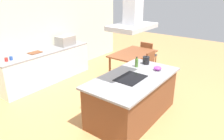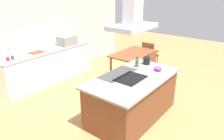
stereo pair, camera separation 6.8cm
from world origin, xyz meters
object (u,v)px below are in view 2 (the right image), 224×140
Objects in this scene: chair_facing_island at (154,66)px; coffee_mug_red at (8,59)px; chair_at_right_end at (149,54)px; range_hood at (133,14)px; tea_kettle at (147,60)px; coffee_mug_blue at (13,58)px; cutting_board at (36,52)px; cooktop at (131,78)px; mixing_bowl at (158,69)px; countertop_microwave at (67,40)px; olive_oil_bottle at (137,63)px; dining_table at (134,56)px.

coffee_mug_red is at bearing 138.92° from chair_facing_island.
chair_at_right_end is 0.99× the size of range_hood.
coffee_mug_blue is (-1.70, 2.71, -0.04)m from tea_kettle.
chair_facing_island is 2.50m from range_hood.
cutting_board is 3.45m from chair_at_right_end.
chair_at_right_end is (2.90, -1.82, -0.40)m from cutting_board.
coffee_mug_red is at bearing 107.68° from cooktop.
countertop_microwave reaches higher than mixing_bowl.
mixing_bowl is 1.42m from chair_facing_island.
coffee_mug_red is at bearing 120.24° from olive_oil_bottle.
range_hood is at bearing 162.56° from mixing_bowl.
cutting_board is (0.69, 0.05, -0.04)m from coffee_mug_blue.
coffee_mug_blue is 0.10× the size of range_hood.
cooktop is at bearing -149.44° from dining_table.
cutting_board reaches higher than dining_table.
mixing_bowl is at bearing -147.59° from chair_at_right_end.
cooktop is 2.19m from dining_table.
cutting_board is 0.38× the size of range_hood.
range_hood is (0.80, -2.88, 1.16)m from coffee_mug_blue.
cutting_board is at bearing 177.22° from countertop_microwave.
coffee_mug_red is (-1.82, 2.71, -0.04)m from tea_kettle.
mixing_bowl is at bearing -94.06° from countertop_microwave.
cutting_board reaches higher than chair_facing_island.
coffee_mug_blue is 3.20m from range_hood.
dining_table is (2.79, -1.77, -0.28)m from coffee_mug_red.
cooktop is at bearing -87.87° from cutting_board.
dining_table is 0.68m from chair_facing_island.
cooktop reaches higher than chair_at_right_end.
tea_kettle is 0.15× the size of dining_table.
range_hood is (0.00, 0.00, 1.20)m from cooktop.
cooktop is at bearing -166.73° from chair_facing_island.
mixing_bowl and coffee_mug_red have the same top height.
countertop_microwave is 5.56× the size of coffee_mug_blue.
coffee_mug_blue is (-0.80, 2.88, 0.04)m from cooktop.
tea_kettle is 0.41× the size of countertop_microwave.
chair_facing_island is (1.18, 0.66, -0.44)m from mixing_bowl.
tea_kettle is 2.95m from cutting_board.
tea_kettle is at bearing -69.86° from cutting_board.
dining_table is at bearing 30.56° from cooktop.
dining_table is (0.96, -1.77, -0.37)m from countertop_microwave.
coffee_mug_red reaches higher than chair_facing_island.
coffee_mug_blue is (0.12, 0.00, 0.00)m from coffee_mug_red.
chair_at_right_end is at bearing 21.70° from olive_oil_bottle.
coffee_mug_red is at bearing 154.50° from chair_at_right_end.
dining_table is at bearing 30.56° from range_hood.
coffee_mug_blue is 0.26× the size of cutting_board.
countertop_microwave is at bearing -2.78° from cutting_board.
tea_kettle is at bearing -56.09° from coffee_mug_red.
coffee_mug_red is 1.00× the size of coffee_mug_blue.
olive_oil_bottle is 0.26× the size of chair_at_right_end.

